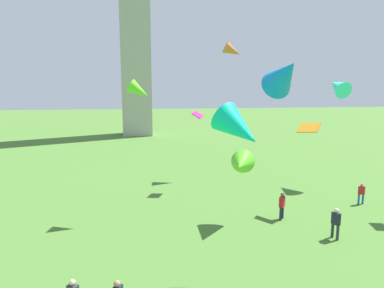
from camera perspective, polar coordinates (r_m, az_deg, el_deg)
person_0 at (r=22.27m, az=22.12°, el=-11.49°), size 0.38×0.55×1.83m
person_2 at (r=24.16m, az=14.27°, el=-9.41°), size 0.50×0.53×1.80m
person_3 at (r=29.07m, az=25.58°, el=-7.04°), size 0.49×0.27×1.58m
kite_flying_0 at (r=29.14m, az=0.92°, el=4.72°), size 1.19×1.38×0.59m
kite_flying_1 at (r=21.97m, az=7.91°, el=-3.24°), size 2.22×2.60×1.62m
kite_flying_4 at (r=23.41m, az=-8.49°, el=8.47°), size 1.77×1.25×1.48m
kite_flying_5 at (r=16.48m, az=14.65°, el=10.72°), size 1.57×2.50×2.18m
kite_flying_6 at (r=34.63m, az=6.57°, el=14.65°), size 2.00×1.23×1.73m
kite_flying_7 at (r=33.60m, az=22.34°, el=8.58°), size 1.62×2.54×2.10m
kite_flying_9 at (r=25.33m, az=18.27°, el=2.51°), size 1.59×1.71×0.76m
kite_flying_10 at (r=15.13m, az=7.58°, el=2.43°), size 2.63×2.81×2.22m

